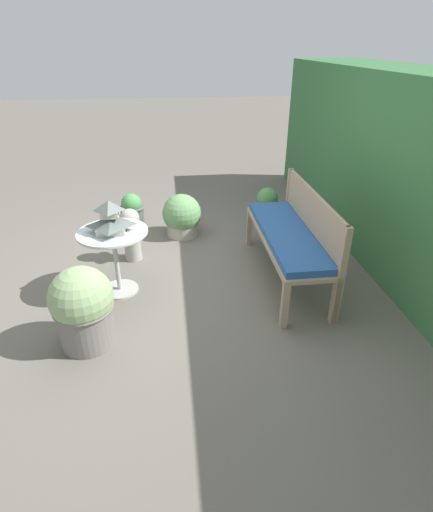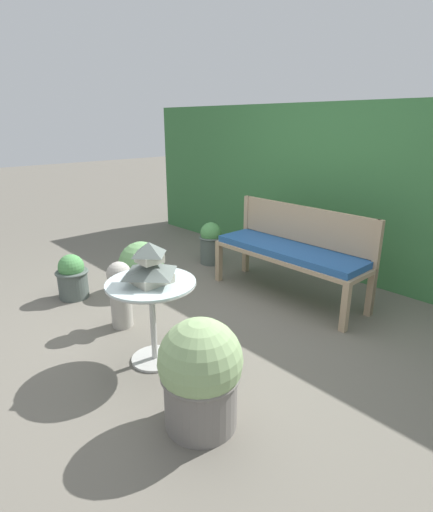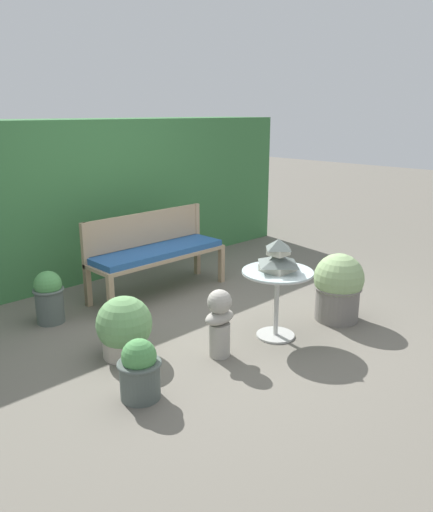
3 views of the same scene
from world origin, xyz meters
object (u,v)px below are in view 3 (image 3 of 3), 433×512
(potted_plant_hedge_corner, at_px, (338,287))
(potted_plant_table_far, at_px, (124,328))
(potted_plant_patio_mid, at_px, (49,296))
(pagoda_birdhouse, at_px, (278,257))
(garden_bust, at_px, (220,321))
(potted_plant_bench_right, at_px, (140,370))
(garden_bench, at_px, (158,255))
(patio_table, at_px, (277,285))

(potted_plant_hedge_corner, xyz_separation_m, potted_plant_table_far, (-1.98, 0.85, -0.10))
(potted_plant_patio_mid, bearing_deg, potted_plant_table_far, -83.38)
(pagoda_birdhouse, height_order, garden_bust, pagoda_birdhouse)
(garden_bust, relative_size, potted_plant_hedge_corner, 0.88)
(potted_plant_patio_mid, xyz_separation_m, potted_plant_bench_right, (-0.18, -1.75, -0.05))
(garden_bench, height_order, potted_plant_table_far, garden_bench)
(pagoda_birdhouse, bearing_deg, garden_bench, 91.93)
(pagoda_birdhouse, bearing_deg, potted_plant_table_far, 151.22)
(garden_bench, bearing_deg, potted_plant_bench_right, -131.81)
(pagoda_birdhouse, height_order, potted_plant_hedge_corner, pagoda_birdhouse)
(potted_plant_table_far, bearing_deg, garden_bust, -45.07)
(potted_plant_patio_mid, bearing_deg, garden_bust, -67.36)
(potted_plant_hedge_corner, xyz_separation_m, potted_plant_bench_right, (-2.29, 0.21, -0.12))
(garden_bench, bearing_deg, garden_bust, -110.45)
(pagoda_birdhouse, relative_size, potted_plant_patio_mid, 0.63)
(garden_bench, xyz_separation_m, garden_bust, (-0.59, -1.59, -0.14))
(patio_table, bearing_deg, garden_bust, 171.64)
(garden_bench, xyz_separation_m, pagoda_birdhouse, (0.06, -1.69, 0.31))
(garden_bust, height_order, potted_plant_bench_right, garden_bust)
(garden_bench, bearing_deg, potted_plant_patio_mid, 175.39)
(potted_plant_patio_mid, distance_m, potted_plant_hedge_corner, 2.89)
(patio_table, height_order, potted_plant_patio_mid, patio_table)
(garden_bench, distance_m, garden_bust, 1.70)
(pagoda_birdhouse, relative_size, potted_plant_bench_right, 0.73)
(patio_table, height_order, pagoda_birdhouse, pagoda_birdhouse)
(pagoda_birdhouse, bearing_deg, garden_bust, 171.64)
(garden_bust, bearing_deg, patio_table, -8.60)
(pagoda_birdhouse, bearing_deg, potted_plant_bench_right, 178.67)
(garden_bench, height_order, garden_bust, garden_bust)
(potted_plant_patio_mid, relative_size, potted_plant_hedge_corner, 0.78)
(garden_bust, xyz_separation_m, potted_plant_hedge_corner, (1.41, -0.27, 0.02))
(potted_plant_hedge_corner, bearing_deg, garden_bench, 113.58)
(garden_bench, relative_size, potted_plant_patio_mid, 3.09)
(pagoda_birdhouse, height_order, potted_plant_patio_mid, pagoda_birdhouse)
(garden_bench, xyz_separation_m, patio_table, (0.06, -1.69, 0.04))
(patio_table, bearing_deg, pagoda_birdhouse, 90.00)
(patio_table, bearing_deg, garden_bench, 91.93)
(garden_bench, distance_m, patio_table, 1.69)
(patio_table, bearing_deg, potted_plant_patio_mid, 127.15)
(pagoda_birdhouse, xyz_separation_m, potted_plant_patio_mid, (-1.36, 1.79, -0.50))
(patio_table, relative_size, potted_plant_patio_mid, 1.22)
(patio_table, distance_m, potted_plant_table_far, 1.42)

